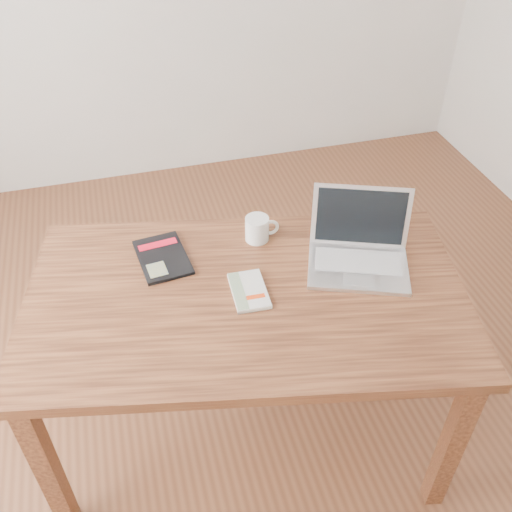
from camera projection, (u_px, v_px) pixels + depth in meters
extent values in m
plane|color=brown|center=(247.00, 410.00, 2.41)|extent=(4.00, 4.00, 0.00)
cube|color=#572E1A|center=(246.00, 298.00, 1.88)|extent=(1.59, 1.11, 0.04)
cube|color=#572E1A|center=(47.00, 467.00, 1.83)|extent=(0.07, 0.07, 0.71)
cube|color=#572E1A|center=(452.00, 444.00, 1.89)|extent=(0.07, 0.07, 0.71)
cube|color=#572E1A|center=(84.00, 310.00, 2.36)|extent=(0.07, 0.07, 0.71)
cube|color=#572E1A|center=(398.00, 296.00, 2.42)|extent=(0.07, 0.07, 0.71)
cube|color=silver|center=(249.00, 291.00, 1.87)|extent=(0.12, 0.19, 0.01)
cube|color=silver|center=(249.00, 291.00, 1.87)|extent=(0.12, 0.18, 0.02)
cube|color=gray|center=(238.00, 291.00, 1.86)|extent=(0.04, 0.18, 0.00)
cube|color=#E43F10|center=(256.00, 297.00, 1.84)|extent=(0.06, 0.02, 0.00)
cube|color=black|center=(163.00, 257.00, 2.00)|extent=(0.19, 0.26, 0.01)
cube|color=red|center=(158.00, 244.00, 2.04)|extent=(0.14, 0.05, 0.00)
cube|color=gray|center=(157.00, 269.00, 1.94)|extent=(0.07, 0.08, 0.00)
cube|color=silver|center=(358.00, 268.00, 1.95)|extent=(0.40, 0.34, 0.02)
cube|color=#B9B9BC|center=(358.00, 261.00, 1.97)|extent=(0.32, 0.22, 0.00)
cube|color=#BCBCC1|center=(359.00, 280.00, 1.89)|extent=(0.11, 0.09, 0.00)
cube|color=silver|center=(361.00, 216.00, 1.98)|extent=(0.33, 0.17, 0.22)
cube|color=black|center=(361.00, 217.00, 1.98)|extent=(0.30, 0.15, 0.20)
cylinder|color=white|center=(257.00, 229.00, 2.06)|extent=(0.09, 0.09, 0.09)
cylinder|color=black|center=(257.00, 219.00, 2.03)|extent=(0.07, 0.07, 0.01)
torus|color=white|center=(270.00, 227.00, 2.06)|extent=(0.06, 0.02, 0.06)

